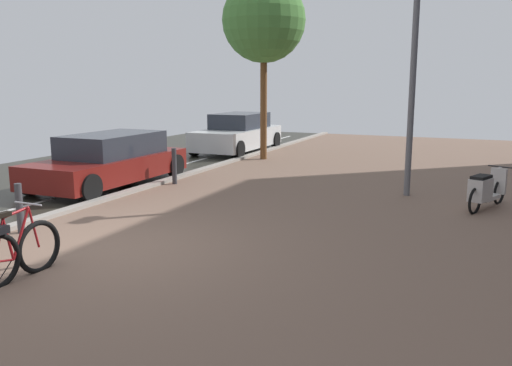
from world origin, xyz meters
The scene contains 9 objects.
ground centered at (1.43, 0.00, -0.02)m, with size 21.00×40.00×0.13m.
bicycle_foreground centered at (-0.36, -1.55, 0.40)m, with size 0.68×1.43×1.11m.
scooter_mid centered at (5.27, 5.20, 0.40)m, with size 0.84×1.72×0.84m.
parked_car_near centered at (-3.48, 4.32, 0.62)m, with size 1.95×4.50×1.29m.
parked_car_far centered at (-3.41, 11.70, 0.67)m, with size 1.95×4.46×1.43m.
lamp_post centered at (3.62, 6.00, 3.15)m, with size 0.20×0.52×5.66m.
street_tree centered at (-1.72, 10.16, 4.54)m, with size 2.73×2.73×5.92m.
bollard_near centered at (-2.05, 0.13, 0.43)m, with size 0.12×0.12×0.87m.
bollard_far centered at (-2.05, 5.06, 0.46)m, with size 0.12×0.12×0.92m.
Camera 1 is at (5.22, -6.36, 2.55)m, focal length 37.17 mm.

